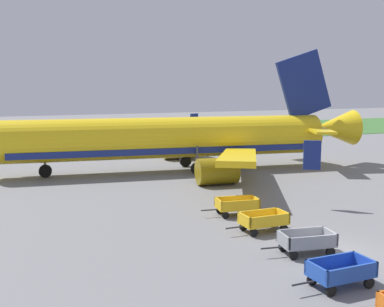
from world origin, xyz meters
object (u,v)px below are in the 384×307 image
Objects in this scene: airplane at (175,138)px; baggage_cart_third_in_row at (306,242)px; baggage_cart_second_in_row at (341,272)px; baggage_cart_far_end at (237,206)px; baggage_cart_fourth_in_row at (263,221)px.

baggage_cart_third_in_row is (-1.72, -22.68, -2.45)m from airplane.
baggage_cart_second_in_row is (-2.67, -26.28, -2.45)m from airplane.
baggage_cart_fourth_in_row is at bearing -93.14° from baggage_cart_far_end.
baggage_cart_second_in_row is at bearing -95.38° from baggage_cart_far_end.
airplane is 15.72m from baggage_cart_far_end.
baggage_cart_far_end is (1.02, 10.84, 0.00)m from baggage_cart_second_in_row.
baggage_cart_fourth_in_row is at bearing 91.82° from baggage_cart_third_in_row.
airplane is 19.18m from baggage_cart_fourth_in_row.
baggage_cart_third_in_row is 1.00× the size of baggage_cart_far_end.
baggage_cart_far_end is at bearing 84.62° from baggage_cart_second_in_row.
baggage_cart_third_in_row is 1.02× the size of baggage_cart_fourth_in_row.
baggage_cart_second_in_row is 3.72m from baggage_cart_third_in_row.
baggage_cart_third_in_row is (0.95, 3.59, 0.00)m from baggage_cart_second_in_row.
airplane is 10.56× the size of baggage_cart_second_in_row.
baggage_cart_second_in_row is at bearing -96.44° from baggage_cart_fourth_in_row.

